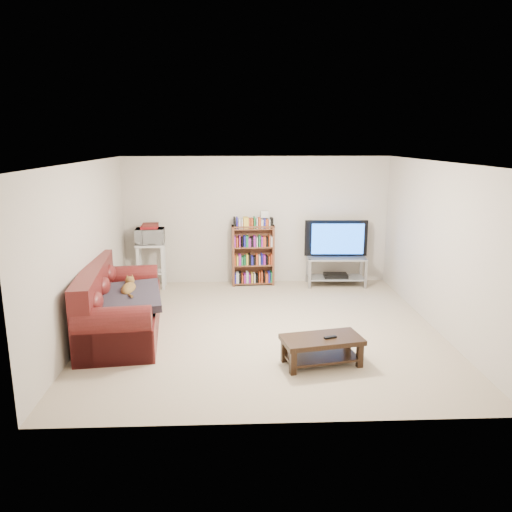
{
  "coord_description": "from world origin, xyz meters",
  "views": [
    {
      "loc": [
        -0.41,
        -6.85,
        2.7
      ],
      "look_at": [
        -0.1,
        0.4,
        1.0
      ],
      "focal_mm": 35.0,
      "sensor_mm": 36.0,
      "label": 1
    }
  ],
  "objects_px": {
    "coffee_table": "(322,346)",
    "tv_stand": "(336,266)",
    "sofa": "(116,310)",
    "bookshelf": "(253,254)"
  },
  "relations": [
    {
      "from": "tv_stand",
      "to": "bookshelf",
      "type": "bearing_deg",
      "value": 178.3
    },
    {
      "from": "bookshelf",
      "to": "sofa",
      "type": "bearing_deg",
      "value": -133.99
    },
    {
      "from": "sofa",
      "to": "tv_stand",
      "type": "distance_m",
      "value": 4.24
    },
    {
      "from": "sofa",
      "to": "bookshelf",
      "type": "height_order",
      "value": "bookshelf"
    },
    {
      "from": "sofa",
      "to": "bookshelf",
      "type": "distance_m",
      "value": 3.12
    },
    {
      "from": "sofa",
      "to": "coffee_table",
      "type": "xyz_separation_m",
      "value": [
        2.75,
        -1.15,
        -0.1
      ]
    },
    {
      "from": "coffee_table",
      "to": "tv_stand",
      "type": "xyz_separation_m",
      "value": [
        0.85,
        3.39,
        0.13
      ]
    },
    {
      "from": "tv_stand",
      "to": "bookshelf",
      "type": "height_order",
      "value": "bookshelf"
    },
    {
      "from": "sofa",
      "to": "tv_stand",
      "type": "bearing_deg",
      "value": 25.38
    },
    {
      "from": "coffee_table",
      "to": "tv_stand",
      "type": "height_order",
      "value": "tv_stand"
    }
  ]
}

